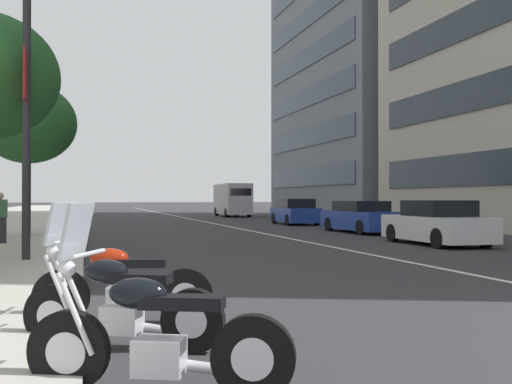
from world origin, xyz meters
The scene contains 11 objects.
lane_centre_stripe centered at (35.00, 0.00, 0.00)m, with size 110.00×0.16×0.01m, color silver.
motorcycle_second_in_row centered at (0.22, 6.83, 0.44)m, with size 0.98×1.97×1.48m.
motorcycle_by_sign_pole centered at (1.71, 7.02, 0.44)m, with size 1.07×1.93×1.47m.
motorcycle_under_tarp centered at (2.87, 6.91, 0.43)m, with size 0.71×2.11×1.11m.
car_far_down_avenue centered at (12.29, -3.62, 0.67)m, with size 4.33×1.90×1.44m.
car_mid_block_traffic centered at (18.95, -4.24, 0.66)m, with size 4.71×1.91×1.38m.
car_lead_in_lane centered at (27.19, -4.20, 0.69)m, with size 4.26×1.98×1.46m.
delivery_van_ahead centered at (41.96, -4.20, 1.41)m, with size 5.92×2.11×2.63m.
street_lamp_with_banners centered at (9.59, 8.29, 4.78)m, with size 1.26×2.10×7.79m.
street_tree_near_plaza_corner centered at (18.34, 9.30, 4.21)m, with size 3.43×3.43×5.53m.
pedestrian_on_plaza centered at (14.85, 9.78, 0.91)m, with size 0.48×0.44×1.53m.
Camera 1 is at (-4.33, 7.35, 1.52)m, focal length 41.27 mm.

